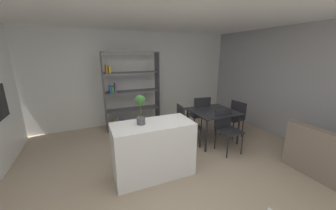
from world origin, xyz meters
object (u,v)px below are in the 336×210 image
at_px(open_bookshelf, 128,94).
at_px(dining_chair_near, 226,126).
at_px(kitchen_island, 153,149).
at_px(dining_chair_island_side, 185,123).
at_px(dining_chair_far, 200,112).
at_px(dining_chair_window_side, 235,115).
at_px(dining_table, 212,114).
at_px(potted_plant_on_island, 140,107).

distance_m(open_bookshelf, dining_chair_near, 2.67).
xyz_separation_m(kitchen_island, dining_chair_island_side, (0.97, 0.69, 0.09)).
xyz_separation_m(dining_chair_far, dining_chair_window_side, (0.71, -0.47, -0.03)).
relative_size(kitchen_island, dining_chair_island_side, 1.39).
relative_size(open_bookshelf, dining_table, 2.10).
bearing_deg(dining_chair_far, dining_chair_island_side, 42.66).
relative_size(dining_chair_island_side, dining_chair_far, 0.97).
height_order(open_bookshelf, dining_table, open_bookshelf).
bearing_deg(kitchen_island, dining_chair_island_side, 35.25).
bearing_deg(dining_chair_far, potted_plant_on_island, 39.74).
bearing_deg(dining_chair_far, kitchen_island, 43.30).
height_order(potted_plant_on_island, dining_chair_far, potted_plant_on_island).
bearing_deg(kitchen_island, potted_plant_on_island, 168.39).
bearing_deg(dining_chair_window_side, kitchen_island, -81.91).
distance_m(potted_plant_on_island, dining_chair_window_side, 2.73).
xyz_separation_m(potted_plant_on_island, open_bookshelf, (0.26, 2.23, -0.25)).
bearing_deg(dining_table, dining_chair_near, -90.01).
relative_size(dining_chair_island_side, dining_chair_window_side, 1.08).
bearing_deg(dining_chair_near, dining_chair_far, 90.83).
relative_size(open_bookshelf, dining_chair_near, 2.33).
height_order(potted_plant_on_island, dining_chair_near, potted_plant_on_island).
distance_m(kitchen_island, dining_chair_near, 1.70).
distance_m(dining_table, dining_chair_island_side, 0.72).
relative_size(dining_table, dining_chair_near, 1.11).
xyz_separation_m(dining_chair_near, dining_chair_far, (-0.02, 0.98, 0.03)).
xyz_separation_m(kitchen_island, dining_chair_window_side, (2.38, 0.69, 0.07)).
bearing_deg(dining_chair_window_side, open_bookshelf, -132.54).
height_order(dining_chair_island_side, dining_chair_window_side, dining_chair_island_side).
bearing_deg(dining_chair_island_side, kitchen_island, 132.20).
height_order(kitchen_island, open_bookshelf, open_bookshelf).
distance_m(potted_plant_on_island, dining_table, 2.05).
bearing_deg(kitchen_island, dining_chair_near, 6.09).
height_order(open_bookshelf, dining_chair_island_side, open_bookshelf).
height_order(open_bookshelf, dining_chair_window_side, open_bookshelf).
xyz_separation_m(potted_plant_on_island, dining_table, (1.87, 0.64, -0.54)).
distance_m(kitchen_island, dining_chair_island_side, 1.19).
relative_size(kitchen_island, dining_chair_near, 1.48).
xyz_separation_m(potted_plant_on_island, dining_chair_window_side, (2.56, 0.65, -0.68)).
relative_size(potted_plant_on_island, dining_chair_far, 0.49).
distance_m(open_bookshelf, dining_table, 2.28).
relative_size(kitchen_island, dining_chair_window_side, 1.51).
xyz_separation_m(dining_table, dining_chair_far, (-0.02, 0.49, -0.10)).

